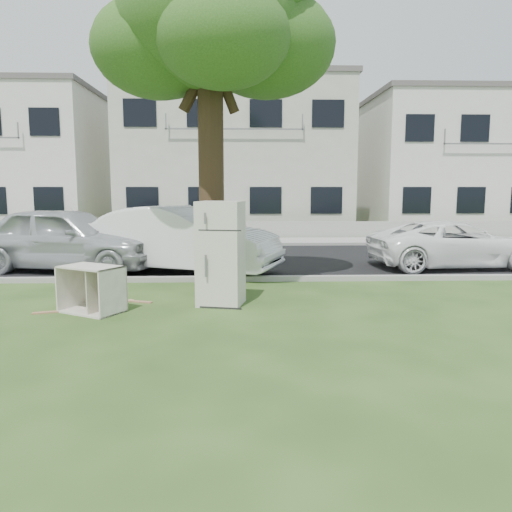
{
  "coord_description": "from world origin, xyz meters",
  "views": [
    {
      "loc": [
        0.2,
        -9.02,
        2.18
      ],
      "look_at": [
        0.52,
        0.6,
        0.85
      ],
      "focal_mm": 35.0,
      "sensor_mm": 36.0,
      "label": 1
    }
  ],
  "objects_px": {
    "fridge": "(221,253)",
    "car_center": "(180,240)",
    "car_left": "(67,238)",
    "car_right": "(455,244)",
    "cabinet": "(92,289)"
  },
  "relations": [
    {
      "from": "fridge",
      "to": "car_left",
      "type": "height_order",
      "value": "fridge"
    },
    {
      "from": "fridge",
      "to": "car_center",
      "type": "distance_m",
      "value": 3.8
    },
    {
      "from": "cabinet",
      "to": "car_right",
      "type": "bearing_deg",
      "value": 59.08
    },
    {
      "from": "fridge",
      "to": "car_center",
      "type": "height_order",
      "value": "fridge"
    },
    {
      "from": "car_left",
      "to": "car_right",
      "type": "bearing_deg",
      "value": -77.2
    },
    {
      "from": "fridge",
      "to": "car_center",
      "type": "bearing_deg",
      "value": 120.56
    },
    {
      "from": "car_center",
      "to": "car_right",
      "type": "distance_m",
      "value": 7.44
    },
    {
      "from": "fridge",
      "to": "car_right",
      "type": "xyz_separation_m",
      "value": [
        6.23,
        4.13,
        -0.33
      ]
    },
    {
      "from": "car_center",
      "to": "cabinet",
      "type": "bearing_deg",
      "value": -173.29
    },
    {
      "from": "car_right",
      "to": "car_left",
      "type": "xyz_separation_m",
      "value": [
        -10.4,
        -0.17,
        0.21
      ]
    },
    {
      "from": "fridge",
      "to": "cabinet",
      "type": "relative_size",
      "value": 1.83
    },
    {
      "from": "car_center",
      "to": "car_left",
      "type": "height_order",
      "value": "car_left"
    },
    {
      "from": "cabinet",
      "to": "car_left",
      "type": "xyz_separation_m",
      "value": [
        -1.92,
        4.48,
        0.44
      ]
    },
    {
      "from": "car_center",
      "to": "car_left",
      "type": "xyz_separation_m",
      "value": [
        -2.98,
        0.36,
        0.0
      ]
    },
    {
      "from": "car_right",
      "to": "car_left",
      "type": "height_order",
      "value": "car_left"
    }
  ]
}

